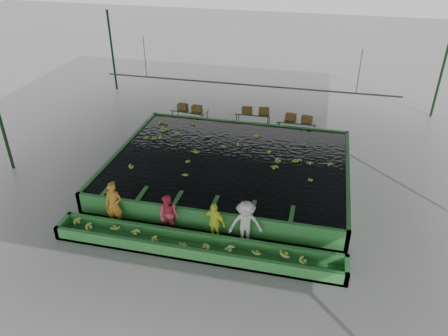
% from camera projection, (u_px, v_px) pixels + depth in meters
% --- Properties ---
extents(ground, '(80.00, 80.00, 0.00)m').
position_uv_depth(ground, '(221.00, 195.00, 17.82)').
color(ground, gray).
rests_on(ground, ground).
extents(shed_roof, '(20.00, 22.00, 0.04)m').
position_uv_depth(shed_roof, '(221.00, 76.00, 15.31)').
color(shed_roof, gray).
rests_on(shed_roof, shed_posts).
extents(shed_posts, '(20.00, 22.00, 5.00)m').
position_uv_depth(shed_posts, '(221.00, 140.00, 16.57)').
color(shed_posts, black).
rests_on(shed_posts, ground).
extents(flotation_tank, '(10.00, 8.00, 0.90)m').
position_uv_depth(flotation_tank, '(229.00, 168.00, 18.85)').
color(flotation_tank, '#2C7A34').
rests_on(flotation_tank, ground).
extents(tank_water, '(9.70, 7.70, 0.00)m').
position_uv_depth(tank_water, '(229.00, 160.00, 18.65)').
color(tank_water, black).
rests_on(tank_water, flotation_tank).
extents(sorting_trough, '(10.00, 1.00, 0.50)m').
position_uv_depth(sorting_trough, '(196.00, 247.00, 14.66)').
color(sorting_trough, '#2C7A34').
rests_on(sorting_trough, ground).
extents(cableway_rail, '(0.08, 0.08, 14.00)m').
position_uv_depth(cableway_rail, '(246.00, 85.00, 20.53)').
color(cableway_rail, '#59605B').
rests_on(cableway_rail, shed_roof).
extents(rail_hanger_left, '(0.04, 0.04, 2.00)m').
position_uv_depth(rail_hanger_left, '(145.00, 57.00, 21.03)').
color(rail_hanger_left, '#59605B').
rests_on(rail_hanger_left, shed_roof).
extents(rail_hanger_right, '(0.04, 0.04, 2.00)m').
position_uv_depth(rail_hanger_right, '(359.00, 72.00, 19.02)').
color(rail_hanger_right, '#59605B').
rests_on(rail_hanger_right, shed_roof).
extents(worker_a, '(0.68, 0.47, 1.76)m').
position_uv_depth(worker_a, '(114.00, 205.00, 15.68)').
color(worker_a, '#BE7B23').
rests_on(worker_a, ground).
extents(worker_b, '(0.83, 0.69, 1.55)m').
position_uv_depth(worker_b, '(169.00, 215.00, 15.31)').
color(worker_b, '#DB3454').
rests_on(worker_b, ground).
extents(worker_c, '(0.96, 0.66, 1.51)m').
position_uv_depth(worker_c, '(214.00, 222.00, 14.99)').
color(worker_c, '#EEFF38').
rests_on(worker_c, ground).
extents(worker_d, '(1.27, 0.93, 1.75)m').
position_uv_depth(worker_d, '(246.00, 224.00, 14.71)').
color(worker_d, silver).
rests_on(worker_d, ground).
extents(packing_table_left, '(2.02, 1.01, 0.88)m').
position_uv_depth(packing_table_left, '(190.00, 117.00, 23.61)').
color(packing_table_left, '#59605B').
rests_on(packing_table_left, ground).
extents(packing_table_mid, '(1.87, 0.75, 0.85)m').
position_uv_depth(packing_table_mid, '(253.00, 120.00, 23.36)').
color(packing_table_mid, '#59605B').
rests_on(packing_table_mid, ground).
extents(packing_table_right, '(2.00, 0.81, 0.91)m').
position_uv_depth(packing_table_right, '(296.00, 129.00, 22.34)').
color(packing_table_right, '#59605B').
rests_on(packing_table_right, ground).
extents(box_stack_left, '(1.37, 0.50, 0.29)m').
position_uv_depth(box_stack_left, '(190.00, 110.00, 23.36)').
color(box_stack_left, brown).
rests_on(box_stack_left, packing_table_left).
extents(box_stack_mid, '(1.48, 0.60, 0.31)m').
position_uv_depth(box_stack_mid, '(255.00, 113.00, 23.04)').
color(box_stack_mid, brown).
rests_on(box_stack_mid, packing_table_mid).
extents(box_stack_right, '(1.40, 0.58, 0.29)m').
position_uv_depth(box_stack_right, '(299.00, 121.00, 22.07)').
color(box_stack_right, brown).
rests_on(box_stack_right, packing_table_right).
extents(floating_bananas, '(8.68, 5.92, 0.12)m').
position_uv_depth(floating_bananas, '(233.00, 151.00, 19.33)').
color(floating_bananas, '#99B944').
rests_on(floating_bananas, tank_water).
extents(trough_bananas, '(8.39, 0.56, 0.11)m').
position_uv_depth(trough_bananas, '(196.00, 243.00, 14.58)').
color(trough_bananas, '#99B944').
rests_on(trough_bananas, sorting_trough).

